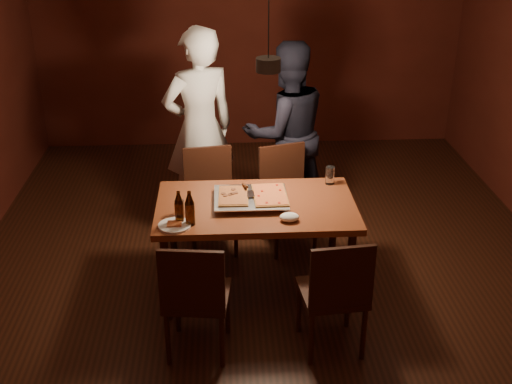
{
  "coord_description": "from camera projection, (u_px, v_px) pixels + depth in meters",
  "views": [
    {
      "loc": [
        -0.34,
        -4.55,
        2.9
      ],
      "look_at": [
        -0.1,
        -0.24,
        0.85
      ],
      "focal_mm": 45.0,
      "sensor_mm": 36.0,
      "label": 1
    }
  ],
  "objects": [
    {
      "name": "pizza_cheese",
      "position": [
        270.0,
        195.0,
        4.84
      ],
      "size": [
        0.26,
        0.4,
        0.02
      ],
      "primitive_type": "cube",
      "rotation": [
        0.0,
        0.0,
        0.03
      ],
      "color": "gold",
      "rests_on": "pizza_tray"
    },
    {
      "name": "room_shell",
      "position": [
        268.0,
        111.0,
        4.76
      ],
      "size": [
        6.0,
        6.0,
        6.0
      ],
      "color": "#37190F",
      "rests_on": "ground"
    },
    {
      "name": "napkin",
      "position": [
        289.0,
        217.0,
        4.57
      ],
      "size": [
        0.14,
        0.11,
        0.06
      ],
      "primitive_type": "ellipsoid",
      "color": "white",
      "rests_on": "dining_table"
    },
    {
      "name": "chair_far_left",
      "position": [
        210.0,
        190.0,
        5.55
      ],
      "size": [
        0.48,
        0.48,
        0.49
      ],
      "rotation": [
        0.0,
        0.0,
        3.29
      ],
      "color": "#38190F",
      "rests_on": "floor"
    },
    {
      "name": "diner_white",
      "position": [
        199.0,
        129.0,
        5.78
      ],
      "size": [
        0.8,
        0.68,
        1.86
      ],
      "primitive_type": "imported",
      "rotation": [
        0.0,
        0.0,
        3.56
      ],
      "color": "white",
      "rests_on": "floor"
    },
    {
      "name": "chair_near_right",
      "position": [
        336.0,
        287.0,
        4.2
      ],
      "size": [
        0.46,
        0.46,
        0.49
      ],
      "rotation": [
        0.0,
        0.0,
        0.11
      ],
      "color": "#38190F",
      "rests_on": "floor"
    },
    {
      "name": "diner_dark",
      "position": [
        286.0,
        133.0,
        5.92
      ],
      "size": [
        0.97,
        0.85,
        1.71
      ],
      "primitive_type": "imported",
      "rotation": [
        0.0,
        0.0,
        3.41
      ],
      "color": "black",
      "rests_on": "floor"
    },
    {
      "name": "dining_table",
      "position": [
        256.0,
        213.0,
        4.86
      ],
      "size": [
        1.5,
        0.9,
        0.75
      ],
      "color": "brown",
      "rests_on": "floor"
    },
    {
      "name": "spatula",
      "position": [
        249.0,
        194.0,
        4.84
      ],
      "size": [
        0.14,
        0.25,
        0.04
      ],
      "primitive_type": null,
      "rotation": [
        0.0,
        0.0,
        0.23
      ],
      "color": "silver",
      "rests_on": "pizza_tray"
    },
    {
      "name": "water_glass_left",
      "position": [
        179.0,
        208.0,
        4.65
      ],
      "size": [
        0.07,
        0.07,
        0.11
      ],
      "primitive_type": "cylinder",
      "color": "silver",
      "rests_on": "dining_table"
    },
    {
      "name": "pizza_tray",
      "position": [
        251.0,
        199.0,
        4.84
      ],
      "size": [
        0.55,
        0.45,
        0.05
      ],
      "primitive_type": "cube",
      "rotation": [
        0.0,
        0.0,
        0.0
      ],
      "color": "silver",
      "rests_on": "dining_table"
    },
    {
      "name": "chair_far_right",
      "position": [
        286.0,
        187.0,
        5.6
      ],
      "size": [
        0.52,
        0.52,
        0.49
      ],
      "rotation": [
        0.0,
        0.0,
        3.42
      ],
      "color": "#38190F",
      "rests_on": "floor"
    },
    {
      "name": "pizza_meat",
      "position": [
        233.0,
        195.0,
        4.82
      ],
      "size": [
        0.23,
        0.36,
        0.02
      ],
      "primitive_type": "cube",
      "rotation": [
        0.0,
        0.0,
        -0.03
      ],
      "color": "maroon",
      "rests_on": "pizza_tray"
    },
    {
      "name": "water_glass_right",
      "position": [
        330.0,
        175.0,
        5.12
      ],
      "size": [
        0.07,
        0.07,
        0.15
      ],
      "primitive_type": "cylinder",
      "color": "silver",
      "rests_on": "dining_table"
    },
    {
      "name": "beer_bottle_a",
      "position": [
        179.0,
        207.0,
        4.5
      ],
      "size": [
        0.06,
        0.06,
        0.24
      ],
      "color": "black",
      "rests_on": "dining_table"
    },
    {
      "name": "beer_bottle_b",
      "position": [
        190.0,
        208.0,
        4.48
      ],
      "size": [
        0.07,
        0.07,
        0.26
      ],
      "color": "black",
      "rests_on": "dining_table"
    },
    {
      "name": "plate_slice",
      "position": [
        175.0,
        225.0,
        4.5
      ],
      "size": [
        0.23,
        0.23,
        0.03
      ],
      "color": "white",
      "rests_on": "dining_table"
    },
    {
      "name": "chair_near_left",
      "position": [
        195.0,
        290.0,
        4.17
      ],
      "size": [
        0.47,
        0.47,
        0.49
      ],
      "rotation": [
        0.0,
        0.0,
        -0.12
      ],
      "color": "#38190F",
      "rests_on": "floor"
    },
    {
      "name": "pendant_lamp",
      "position": [
        268.0,
        63.0,
        4.61
      ],
      "size": [
        0.18,
        0.18,
        1.1
      ],
      "color": "black",
      "rests_on": "ceiling"
    }
  ]
}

